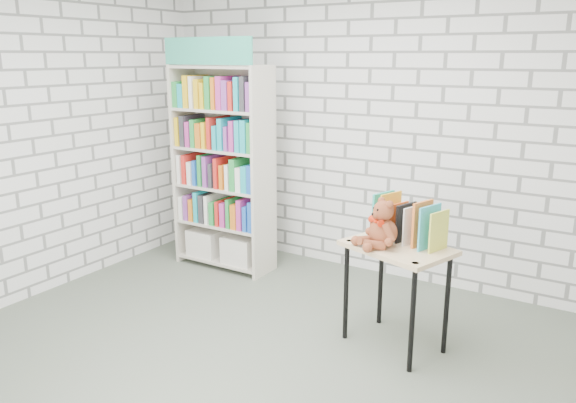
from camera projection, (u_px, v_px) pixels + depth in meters
The scene contains 6 objects.
ground at pixel (248, 355), 4.04m from camera, with size 4.50×4.50×0.00m, color #515A4C.
room_shell at pixel (243, 105), 3.59m from camera, with size 4.52×4.02×2.81m.
bookshelf at pixel (223, 167), 5.53m from camera, with size 1.01×0.39×2.26m.
display_table at pixel (397, 260), 4.02m from camera, with size 0.85×0.71×0.78m.
table_books at pixel (409, 222), 4.03m from camera, with size 0.55×0.37×0.30m.
teddy_bear at pixel (381, 228), 3.94m from camera, with size 0.34×0.33×0.35m.
Camera 1 is at (2.15, -2.94, 2.10)m, focal length 35.00 mm.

